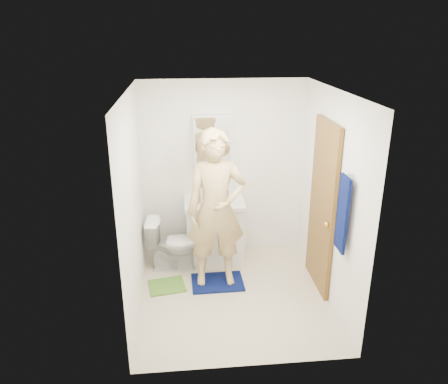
# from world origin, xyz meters

# --- Properties ---
(floor) EXTENTS (2.20, 2.40, 0.02)m
(floor) POSITION_xyz_m (0.00, 0.00, -0.01)
(floor) COLOR beige
(floor) RESTS_ON ground
(ceiling) EXTENTS (2.20, 2.40, 0.02)m
(ceiling) POSITION_xyz_m (0.00, 0.00, 2.41)
(ceiling) COLOR white
(ceiling) RESTS_ON ground
(wall_back) EXTENTS (2.20, 0.02, 2.40)m
(wall_back) POSITION_xyz_m (0.00, 1.21, 1.20)
(wall_back) COLOR white
(wall_back) RESTS_ON ground
(wall_front) EXTENTS (2.20, 0.02, 2.40)m
(wall_front) POSITION_xyz_m (0.00, -1.21, 1.20)
(wall_front) COLOR white
(wall_front) RESTS_ON ground
(wall_left) EXTENTS (0.02, 2.40, 2.40)m
(wall_left) POSITION_xyz_m (-1.11, 0.00, 1.20)
(wall_left) COLOR white
(wall_left) RESTS_ON ground
(wall_right) EXTENTS (0.02, 2.40, 2.40)m
(wall_right) POSITION_xyz_m (1.11, 0.00, 1.20)
(wall_right) COLOR white
(wall_right) RESTS_ON ground
(vanity_cabinet) EXTENTS (0.75, 0.55, 0.80)m
(vanity_cabinet) POSITION_xyz_m (-0.15, 0.91, 0.40)
(vanity_cabinet) COLOR white
(vanity_cabinet) RESTS_ON floor
(countertop) EXTENTS (0.79, 0.59, 0.05)m
(countertop) POSITION_xyz_m (-0.15, 0.91, 0.83)
(countertop) COLOR white
(countertop) RESTS_ON vanity_cabinet
(sink_basin) EXTENTS (0.40, 0.40, 0.03)m
(sink_basin) POSITION_xyz_m (-0.15, 0.91, 0.84)
(sink_basin) COLOR white
(sink_basin) RESTS_ON countertop
(faucet) EXTENTS (0.03, 0.03, 0.12)m
(faucet) POSITION_xyz_m (-0.15, 1.09, 0.91)
(faucet) COLOR silver
(faucet) RESTS_ON countertop
(medicine_cabinet) EXTENTS (0.50, 0.12, 0.70)m
(medicine_cabinet) POSITION_xyz_m (-0.15, 1.14, 1.60)
(medicine_cabinet) COLOR white
(medicine_cabinet) RESTS_ON wall_back
(mirror_panel) EXTENTS (0.46, 0.01, 0.66)m
(mirror_panel) POSITION_xyz_m (-0.15, 1.08, 1.60)
(mirror_panel) COLOR white
(mirror_panel) RESTS_ON wall_back
(door) EXTENTS (0.05, 0.80, 2.05)m
(door) POSITION_xyz_m (1.07, 0.15, 1.02)
(door) COLOR brown
(door) RESTS_ON ground
(door_knob) EXTENTS (0.07, 0.07, 0.07)m
(door_knob) POSITION_xyz_m (1.03, -0.17, 0.95)
(door_knob) COLOR gold
(door_knob) RESTS_ON door
(towel) EXTENTS (0.03, 0.24, 0.80)m
(towel) POSITION_xyz_m (1.03, -0.57, 1.25)
(towel) COLOR #08134D
(towel) RESTS_ON wall_right
(towel_hook) EXTENTS (0.06, 0.02, 0.02)m
(towel_hook) POSITION_xyz_m (1.07, -0.57, 1.67)
(towel_hook) COLOR silver
(towel_hook) RESTS_ON wall_right
(toilet) EXTENTS (0.71, 0.45, 0.69)m
(toilet) POSITION_xyz_m (-0.70, 0.71, 0.35)
(toilet) COLOR white
(toilet) RESTS_ON floor
(bath_mat) EXTENTS (0.65, 0.47, 0.02)m
(bath_mat) POSITION_xyz_m (-0.17, 0.25, 0.01)
(bath_mat) COLOR #08134D
(bath_mat) RESTS_ON floor
(green_rug) EXTENTS (0.49, 0.44, 0.02)m
(green_rug) POSITION_xyz_m (-0.80, 0.24, 0.01)
(green_rug) COLOR #52882D
(green_rug) RESTS_ON floor
(soap_dispenser) EXTENTS (0.10, 0.10, 0.19)m
(soap_dispenser) POSITION_xyz_m (-0.38, 0.87, 0.94)
(soap_dispenser) COLOR #BB6657
(soap_dispenser) RESTS_ON countertop
(toothbrush_cup) EXTENTS (0.15, 0.15, 0.10)m
(toothbrush_cup) POSITION_xyz_m (-0.01, 1.02, 0.90)
(toothbrush_cup) COLOR #8D469B
(toothbrush_cup) RESTS_ON countertop
(man) EXTENTS (0.71, 0.47, 1.93)m
(man) POSITION_xyz_m (-0.17, 0.29, 0.99)
(man) COLOR tan
(man) RESTS_ON bath_mat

